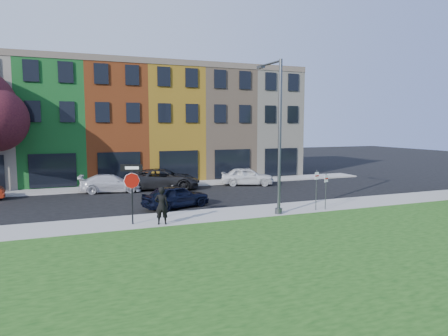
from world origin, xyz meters
name	(u,v)px	position (x,y,z in m)	size (l,w,h in m)	color
ground	(264,227)	(0.00, 0.00, 0.00)	(120.00, 120.00, 0.00)	black
sidewalk_near	(271,211)	(2.00, 3.00, 0.06)	(40.00, 3.00, 0.12)	#989690
sidewalk_far	(147,186)	(-3.00, 15.00, 0.06)	(40.00, 2.40, 0.12)	#989690
rowhouse_block	(139,125)	(-2.50, 21.18, 4.99)	(30.00, 10.12, 10.00)	beige
stop_sign	(132,182)	(-6.00, 2.45, 2.23)	(1.00, 0.39, 2.96)	black
man	(162,206)	(-4.67, 1.90, 1.05)	(0.78, 0.62, 1.86)	black
sedan_near	(176,196)	(-2.87, 6.06, 0.70)	(4.43, 2.80, 1.41)	black
parked_car_silver	(111,183)	(-5.96, 13.35, 0.66)	(4.78, 2.45, 1.33)	silver
parked_car_dark	(163,179)	(-2.08, 13.29, 0.80)	(6.30, 4.17, 1.61)	black
parked_car_white	(247,176)	(4.98, 12.90, 0.75)	(4.72, 3.28, 1.49)	silver
street_lamp	(278,137)	(1.84, 2.10, 4.33)	(0.48, 2.58, 8.35)	#444749
parking_sign_a	(316,185)	(4.31, 1.95, 1.55)	(0.31, 0.12, 2.31)	#444749
parking_sign_b	(326,187)	(4.92, 1.89, 1.44)	(0.31, 0.15, 2.10)	#444749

